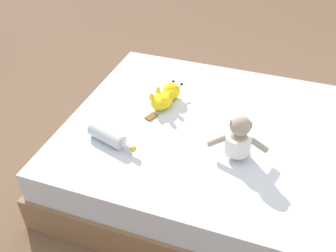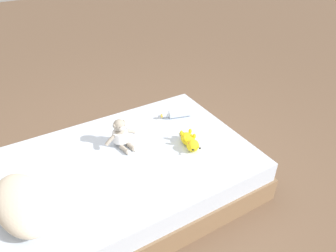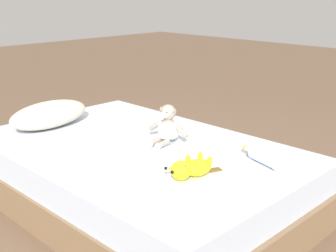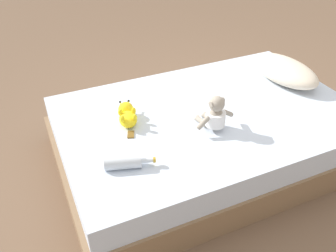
{
  "view_description": "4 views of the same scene",
  "coord_description": "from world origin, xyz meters",
  "px_view_note": "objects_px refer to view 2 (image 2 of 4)",
  "views": [
    {
      "loc": [
        1.54,
        0.07,
        1.6
      ],
      "look_at": [
        0.16,
        -0.42,
        0.45
      ],
      "focal_mm": 40.32,
      "sensor_mm": 36.0,
      "label": 1
    },
    {
      "loc": [
        -1.72,
        0.62,
        1.91
      ],
      "look_at": [
        0.11,
        -0.47,
        0.46
      ],
      "focal_mm": 32.98,
      "sensor_mm": 36.0,
      "label": 2
    },
    {
      "loc": [
        -1.68,
        -1.92,
        1.28
      ],
      "look_at": [
        0.18,
        -0.06,
        0.48
      ],
      "focal_mm": 48.35,
      "sensor_mm": 36.0,
      "label": 3
    },
    {
      "loc": [
        1.69,
        -1.06,
        1.68
      ],
      "look_at": [
        0.18,
        -0.38,
        0.49
      ],
      "focal_mm": 37.99,
      "sensor_mm": 36.0,
      "label": 4
    }
  ],
  "objects_px": {
    "pillow": "(22,203)",
    "plush_monkey": "(121,135)",
    "plush_yellow_creature": "(190,141)",
    "glass_bottle": "(179,114)",
    "bed": "(125,178)"
  },
  "relations": [
    {
      "from": "pillow",
      "to": "plush_yellow_creature",
      "type": "height_order",
      "value": "pillow"
    },
    {
      "from": "pillow",
      "to": "glass_bottle",
      "type": "xyz_separation_m",
      "value": [
        0.45,
        -1.42,
        -0.05
      ]
    },
    {
      "from": "pillow",
      "to": "plush_monkey",
      "type": "xyz_separation_m",
      "value": [
        0.33,
        -0.8,
        0.01
      ]
    },
    {
      "from": "plush_monkey",
      "to": "glass_bottle",
      "type": "height_order",
      "value": "plush_monkey"
    },
    {
      "from": "plush_monkey",
      "to": "plush_yellow_creature",
      "type": "xyz_separation_m",
      "value": [
        -0.3,
        -0.46,
        -0.05
      ]
    },
    {
      "from": "plush_yellow_creature",
      "to": "glass_bottle",
      "type": "height_order",
      "value": "plush_yellow_creature"
    },
    {
      "from": "bed",
      "to": "glass_bottle",
      "type": "bearing_deg",
      "value": -67.07
    },
    {
      "from": "plush_monkey",
      "to": "pillow",
      "type": "bearing_deg",
      "value": 112.48
    },
    {
      "from": "bed",
      "to": "plush_monkey",
      "type": "distance_m",
      "value": 0.34
    },
    {
      "from": "pillow",
      "to": "glass_bottle",
      "type": "height_order",
      "value": "pillow"
    },
    {
      "from": "bed",
      "to": "pillow",
      "type": "xyz_separation_m",
      "value": [
        -0.16,
        0.73,
        0.27
      ]
    },
    {
      "from": "plush_yellow_creature",
      "to": "glass_bottle",
      "type": "relative_size",
      "value": 1.19
    },
    {
      "from": "pillow",
      "to": "glass_bottle",
      "type": "bearing_deg",
      "value": -72.52
    },
    {
      "from": "pillow",
      "to": "glass_bottle",
      "type": "relative_size",
      "value": 2.27
    },
    {
      "from": "pillow",
      "to": "plush_monkey",
      "type": "distance_m",
      "value": 0.86
    }
  ]
}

